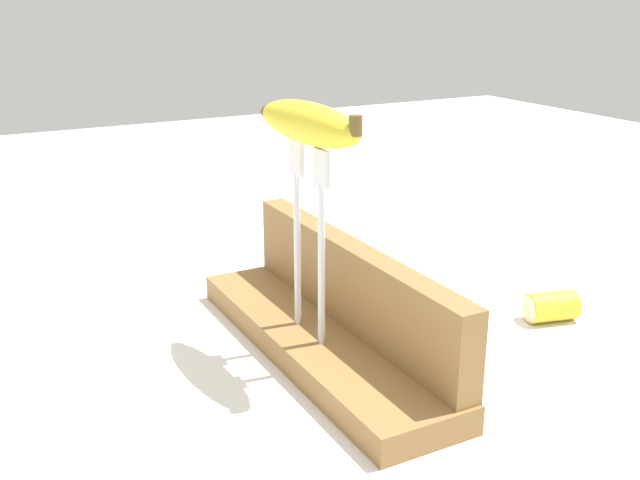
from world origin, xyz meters
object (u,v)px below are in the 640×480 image
Objects in this scene: fork_stand_center at (309,224)px; banana_raised_center at (308,123)px; banana_chunk_near at (551,307)px; fork_fallen_far at (276,258)px.

fork_stand_center is 0.10m from banana_raised_center.
banana_chunk_near is (0.05, 0.29, -0.23)m from banana_raised_center.
banana_chunk_near is at bearing 79.93° from fork_stand_center.
banana_raised_center reaches higher than fork_stand_center.
fork_fallen_far is at bearing -150.08° from banana_chunk_near.
fork_stand_center is 3.04× the size of banana_chunk_near.
banana_chunk_near reaches higher than fork_fallen_far.
banana_raised_center reaches higher than fork_fallen_far.
banana_raised_center is (-0.00, -0.00, 0.10)m from fork_stand_center.
fork_stand_center is at bearing -100.07° from banana_chunk_near.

